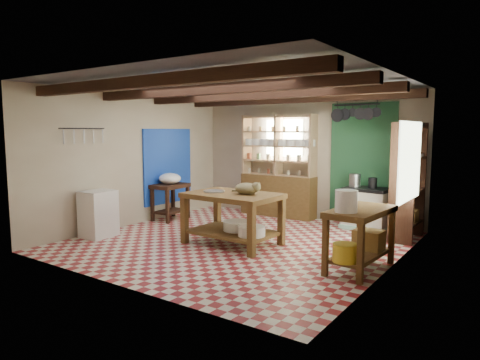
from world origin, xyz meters
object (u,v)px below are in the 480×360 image
Objects in this scene: white_cabinet at (98,214)px; cat at (247,189)px; work_table at (233,219)px; stove at (366,209)px; right_counter at (360,239)px; prep_table at (170,202)px.

white_cabinet is 2.00× the size of cat.
work_table is 0.58m from cat.
stove is 2.51m from right_counter.
work_table is 1.28× the size of right_counter.
white_cabinet is at bearing -166.63° from cat.
white_cabinet is (-0.02, -1.78, 0.03)m from prep_table.
work_table is at bearing 19.61° from white_cabinet.
white_cabinet is 2.72m from cat.
right_counter is at bearing 7.58° from white_cabinet.
work_table is at bearing -118.39° from stove.
work_table reaches higher than right_counter.
work_table is 2.36m from prep_table.
stove is at bearing 38.10° from white_cabinet.
prep_table is 0.65× the size of right_counter.
white_cabinet reaches higher than stove.
right_counter is at bearing -69.69° from stove.
work_table is at bearing -178.24° from right_counter.
stove is at bearing 19.28° from prep_table.
white_cabinet is (-3.69, -3.26, 0.01)m from stove.
white_cabinet is at bearing -134.70° from stove.
prep_table is at bearing 153.83° from cat.
right_counter is (0.71, -2.41, 0.02)m from stove.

